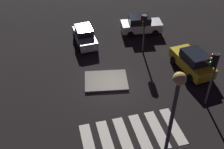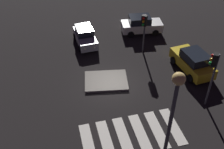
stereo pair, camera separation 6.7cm
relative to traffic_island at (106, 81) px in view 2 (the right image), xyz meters
The scene contains 9 objects.
ground_plane 0.59m from the traffic_island, 50.15° to the right, with size 80.00×80.00×0.00m, color black.
traffic_island is the anchor object (origin of this frame).
car_yellow 7.29m from the traffic_island, ahead, with size 2.36×4.42×1.86m.
car_white 8.63m from the traffic_island, 52.26° to the left, with size 4.23×2.31×1.77m.
car_silver 6.12m from the traffic_island, 95.66° to the left, with size 1.94×3.87×1.65m.
traffic_light_north 5.99m from the traffic_island, 38.62° to the left, with size 0.54×0.54×3.68m.
traffic_light_east 8.17m from the traffic_island, 33.47° to the right, with size 0.53×0.54×4.34m.
street_lamp 10.32m from the traffic_island, 84.19° to the right, with size 0.56×0.56×7.50m.
crosswalk_near 5.62m from the traffic_island, 86.19° to the right, with size 6.45×3.20×0.02m.
Camera 2 is at (-4.08, -15.94, 14.06)m, focal length 44.03 mm.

